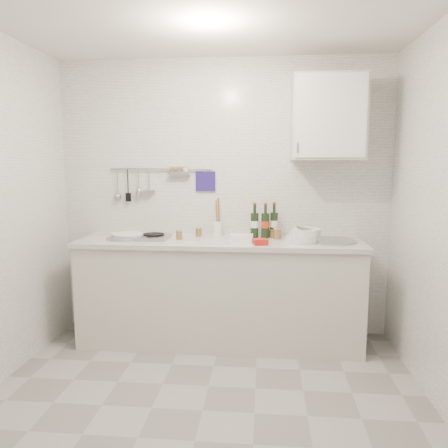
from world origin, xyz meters
name	(u,v)px	position (x,y,z in m)	size (l,w,h in m)	color
floor	(202,411)	(0.00, 0.00, 0.00)	(3.00, 3.00, 0.00)	slate
back_wall	(223,199)	(0.00, 1.40, 1.25)	(3.00, 0.02, 2.50)	silver
counter	(221,294)	(0.01, 1.10, 0.43)	(2.44, 0.64, 0.96)	#B8B5AA
wall_rail	(158,179)	(-0.60, 1.37, 1.43)	(0.98, 0.09, 0.34)	#93969B
wall_cabinet	(328,118)	(0.90, 1.22, 1.95)	(0.60, 0.38, 0.70)	#B8B5AA
plate_stack_hob	(127,236)	(-0.81, 1.05, 0.95)	(0.29, 0.29, 0.05)	#46579F
plate_stack_sink	(304,236)	(0.71, 1.06, 0.97)	(0.31, 0.30, 0.12)	white
wine_bottles	(265,220)	(0.38, 1.25, 1.07)	(0.24, 0.13, 0.31)	black
butter_dish	(242,238)	(0.19, 1.06, 0.95)	(0.19, 0.10, 0.06)	white
strawberry_punnet	(260,242)	(0.35, 0.91, 0.94)	(0.11, 0.11, 0.05)	red
utensil_crock	(218,227)	(-0.04, 1.33, 1.00)	(0.08, 0.08, 0.35)	white
jar_a	(199,232)	(-0.21, 1.26, 0.96)	(0.06, 0.06, 0.08)	brown
jar_b	(272,233)	(0.45, 1.26, 0.96)	(0.06, 0.06, 0.07)	brown
jar_c	(277,233)	(0.49, 1.19, 0.97)	(0.07, 0.07, 0.09)	brown
jar_d	(179,235)	(-0.35, 1.09, 0.96)	(0.06, 0.06, 0.08)	brown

